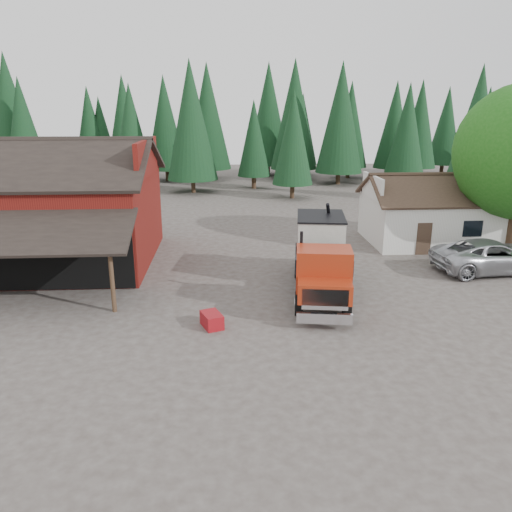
{
  "coord_description": "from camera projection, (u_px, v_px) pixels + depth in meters",
  "views": [
    {
      "loc": [
        -0.53,
        -18.85,
        8.81
      ],
      "look_at": [
        0.86,
        4.33,
        1.8
      ],
      "focal_mm": 35.0,
      "sensor_mm": 36.0,
      "label": 1
    }
  ],
  "objects": [
    {
      "name": "red_barn",
      "position": [
        44.0,
        217.0,
        28.64
      ],
      "size": [
        12.8,
        13.63,
        7.18
      ],
      "color": "maroon",
      "rests_on": "ground"
    },
    {
      "name": "feed_truck",
      "position": [
        321.0,
        255.0,
        24.12
      ],
      "size": [
        3.65,
        9.25,
        4.06
      ],
      "rotation": [
        0.0,
        0.0,
        -0.14
      ],
      "color": "black",
      "rests_on": "ground"
    },
    {
      "name": "near_pine_d",
      "position": [
        191.0,
        120.0,
        50.71
      ],
      "size": [
        5.28,
        5.28,
        13.4
      ],
      "color": "#382619",
      "rests_on": "ground"
    },
    {
      "name": "silver_car",
      "position": [
        492.0,
        256.0,
        27.39
      ],
      "size": [
        6.67,
        3.54,
        1.78
      ],
      "primitive_type": "imported",
      "rotation": [
        0.0,
        0.0,
        1.66
      ],
      "color": "#B1B3B9",
      "rests_on": "ground"
    },
    {
      "name": "farmhouse",
      "position": [
        430.0,
        217.0,
        33.27
      ],
      "size": [
        8.6,
        6.42,
        4.65
      ],
      "color": "silver",
      "rests_on": "ground"
    },
    {
      "name": "equip_box",
      "position": [
        212.0,
        320.0,
        20.65
      ],
      "size": [
        1.05,
        1.28,
        0.6
      ],
      "primitive_type": "cube",
      "rotation": [
        0.0,
        0.0,
        0.37
      ],
      "color": "maroon",
      "rests_on": "ground"
    },
    {
      "name": "ground",
      "position": [
        241.0,
        328.0,
        20.59
      ],
      "size": [
        120.0,
        120.0,
        0.0
      ],
      "primitive_type": "plane",
      "color": "#413833",
      "rests_on": "ground"
    },
    {
      "name": "near_pine_c",
      "position": [
        477.0,
        128.0,
        44.7
      ],
      "size": [
        4.84,
        4.84,
        12.4
      ],
      "color": "#382619",
      "rests_on": "ground"
    },
    {
      "name": "near_pine_b",
      "position": [
        293.0,
        137.0,
        47.9
      ],
      "size": [
        3.96,
        3.96,
        10.4
      ],
      "color": "#382619",
      "rests_on": "ground"
    },
    {
      "name": "conifer_backdrop",
      "position": [
        230.0,
        181.0,
        60.73
      ],
      "size": [
        76.0,
        16.0,
        16.0
      ],
      "primitive_type": null,
      "color": "#10311B",
      "rests_on": "ground"
    }
  ]
}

